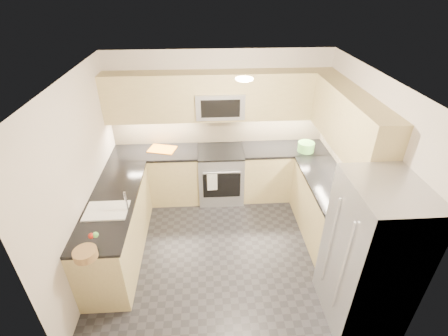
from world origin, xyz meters
TOP-DOWN VIEW (x-y plane):
  - floor at (0.00, 0.00)m, footprint 3.60×3.20m
  - ceiling at (0.00, 0.00)m, footprint 3.60×3.20m
  - wall_back at (0.00, 1.60)m, footprint 3.60×0.02m
  - wall_front at (0.00, -1.60)m, footprint 3.60×0.02m
  - wall_left at (-1.80, 0.00)m, footprint 0.02×3.20m
  - wall_right at (1.80, 0.00)m, footprint 0.02×3.20m
  - base_cab_back_left at (-1.09, 1.30)m, footprint 1.42×0.60m
  - base_cab_back_right at (1.09, 1.30)m, footprint 1.42×0.60m
  - base_cab_right at (1.50, 0.15)m, footprint 0.60×1.70m
  - base_cab_peninsula at (-1.50, 0.00)m, footprint 0.60×2.00m
  - countertop_back_left at (-1.09, 1.30)m, footprint 1.42×0.63m
  - countertop_back_right at (1.09, 1.30)m, footprint 1.42×0.63m
  - countertop_right at (1.50, 0.15)m, footprint 0.63×1.70m
  - countertop_peninsula at (-1.50, 0.00)m, footprint 0.63×2.00m
  - upper_cab_back at (0.00, 1.43)m, footprint 3.60×0.35m
  - upper_cab_right at (1.62, 0.28)m, footprint 0.35×1.95m
  - backsplash_back at (0.00, 1.60)m, footprint 3.60×0.01m
  - backsplash_right at (1.80, 0.45)m, footprint 0.01×2.30m
  - gas_range at (0.00, 1.28)m, footprint 0.76×0.65m
  - range_cooktop at (0.00, 1.28)m, footprint 0.76×0.65m
  - oven_door_glass at (0.00, 0.95)m, footprint 0.62×0.02m
  - oven_handle at (0.00, 0.93)m, footprint 0.60×0.02m
  - microwave at (0.00, 1.40)m, footprint 0.76×0.40m
  - microwave_door at (0.00, 1.20)m, footprint 0.60×0.01m
  - refrigerator at (1.45, -1.15)m, footprint 0.70×0.90m
  - fridge_handle_left at (1.08, -1.33)m, footprint 0.02×0.02m
  - fridge_handle_right at (1.08, -0.97)m, footprint 0.02×0.02m
  - sink_basin at (-1.50, -0.25)m, footprint 0.52×0.38m
  - faucet at (-1.24, -0.25)m, footprint 0.03×0.03m
  - utensil_bowl at (1.41, 1.16)m, footprint 0.33×0.33m
  - cutting_board at (-0.97, 1.36)m, footprint 0.50×0.41m
  - fruit_basket at (-1.53, -1.01)m, footprint 0.30×0.30m
  - fruit_apple at (-1.51, -0.81)m, footprint 0.06×0.06m
  - fruit_pear at (-1.47, -0.80)m, footprint 0.07×0.07m
  - dish_towel_check at (-0.16, 0.91)m, footprint 0.16×0.02m

SIDE VIEW (x-z plane):
  - floor at x=0.00m, z-range 0.00..0.00m
  - base_cab_back_left at x=-1.09m, z-range 0.00..0.90m
  - base_cab_back_right at x=1.09m, z-range 0.00..0.90m
  - base_cab_right at x=1.50m, z-range 0.00..0.90m
  - base_cab_peninsula at x=-1.50m, z-range 0.00..0.90m
  - oven_door_glass at x=0.00m, z-range 0.22..0.68m
  - gas_range at x=0.00m, z-range 0.00..0.91m
  - dish_towel_check at x=-0.16m, z-range 0.40..0.70m
  - oven_handle at x=0.00m, z-range 0.71..0.73m
  - sink_basin at x=-1.50m, z-range 0.80..0.96m
  - refrigerator at x=1.45m, z-range 0.00..1.80m
  - range_cooktop at x=0.00m, z-range 0.90..0.93m
  - countertop_back_left at x=-1.09m, z-range 0.90..0.94m
  - countertop_back_right at x=1.09m, z-range 0.90..0.94m
  - countertop_right at x=1.50m, z-range 0.90..0.94m
  - countertop_peninsula at x=-1.50m, z-range 0.90..0.94m
  - cutting_board at x=-0.97m, z-range 0.94..0.95m
  - fridge_handle_left at x=1.08m, z-range 0.35..1.55m
  - fridge_handle_right at x=1.08m, z-range 0.35..1.55m
  - fruit_basket at x=-1.53m, z-range 0.94..1.03m
  - utensil_bowl at x=1.41m, z-range 0.94..1.09m
  - fruit_apple at x=-1.51m, z-range 1.02..1.09m
  - fruit_pear at x=-1.47m, z-range 1.02..1.09m
  - faucet at x=-1.24m, z-range 0.94..1.22m
  - backsplash_back at x=0.00m, z-range 0.94..1.45m
  - backsplash_right at x=1.80m, z-range 0.94..1.45m
  - wall_back at x=0.00m, z-range 0.00..2.50m
  - wall_front at x=0.00m, z-range 0.00..2.50m
  - wall_left at x=-1.80m, z-range 0.00..2.50m
  - wall_right at x=1.80m, z-range 0.00..2.50m
  - microwave at x=0.00m, z-range 1.50..1.90m
  - microwave_door at x=0.00m, z-range 1.56..1.84m
  - upper_cab_back at x=0.00m, z-range 1.45..2.20m
  - upper_cab_right at x=1.62m, z-range 1.45..2.20m
  - ceiling at x=0.00m, z-range 2.49..2.51m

